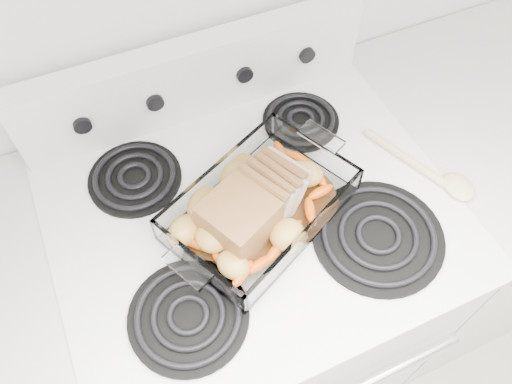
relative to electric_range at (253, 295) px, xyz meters
name	(u,v)px	position (x,y,z in m)	size (l,w,h in m)	color
electric_range	(253,295)	(0.00, 0.00, 0.00)	(0.78, 0.70, 1.12)	silver
counter_right	(451,213)	(0.66, 0.00, -0.02)	(0.58, 0.68, 0.93)	silver
baking_dish	(260,209)	(0.01, -0.03, 0.48)	(0.34, 0.23, 0.07)	white
pork_roast	(245,204)	(-0.02, -0.03, 0.52)	(0.21, 0.11, 0.09)	olive
roast_vegetables	(250,190)	(0.00, 0.01, 0.49)	(0.40, 0.22, 0.05)	#E05C0F
wooden_spoon	(435,174)	(0.37, -0.09, 0.46)	(0.13, 0.24, 0.02)	#D3B282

